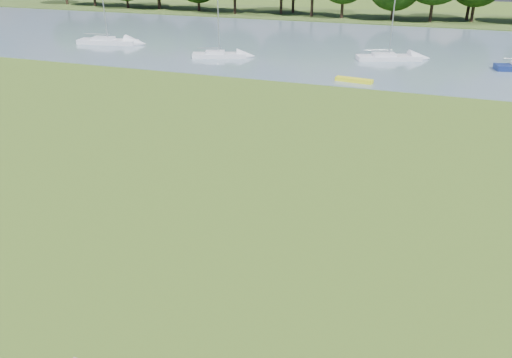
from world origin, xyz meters
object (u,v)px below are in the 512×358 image
(sailboat_3, at_px, (388,56))
(sailboat_5, at_px, (219,53))
(sailboat_0, at_px, (107,40))
(kayak, at_px, (354,80))

(sailboat_3, distance_m, sailboat_5, 18.47)
(sailboat_3, bearing_deg, sailboat_0, 160.95)
(kayak, relative_size, sailboat_0, 0.36)
(sailboat_0, distance_m, sailboat_5, 17.01)
(sailboat_0, xyz_separation_m, sailboat_5, (16.74, -3.01, -0.05))
(sailboat_0, height_order, sailboat_5, sailboat_0)
(kayak, xyz_separation_m, sailboat_5, (-16.06, 5.97, 0.27))
(sailboat_0, bearing_deg, sailboat_3, -6.52)
(kayak, relative_size, sailboat_5, 0.39)
(sailboat_3, xyz_separation_m, sailboat_5, (-17.77, -5.03, 0.00))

